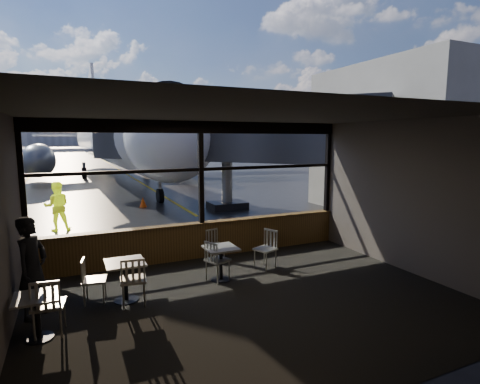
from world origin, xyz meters
TOP-DOWN VIEW (x-y plane):
  - ground_plane at (0.00, 120.00)m, footprint 520.00×520.00m
  - carpet_floor at (0.00, -3.00)m, footprint 8.00×6.00m
  - ceiling at (0.00, -3.00)m, footprint 8.00×6.00m
  - wall_right at (4.00, -3.00)m, footprint 0.04×6.00m
  - wall_back at (0.00, -6.00)m, footprint 8.00×0.04m
  - window_sill at (0.00, 0.00)m, footprint 8.00×0.28m
  - window_header at (0.00, 0.00)m, footprint 8.00×0.18m
  - mullion_left at (-3.95, 0.00)m, footprint 0.12×0.12m
  - mullion_centre at (0.00, 0.00)m, footprint 0.12×0.12m
  - mullion_right at (3.95, 0.00)m, footprint 0.12×0.12m
  - window_transom at (0.00, 0.00)m, footprint 8.00×0.10m
  - airliner at (0.46, 21.63)m, footprint 32.87×38.93m
  - jet_bridge at (3.60, 5.50)m, footprint 9.53×11.65m
  - cafe_table_near at (-0.14, -1.69)m, footprint 0.67×0.67m
  - cafe_table_mid at (-2.18, -1.93)m, footprint 0.71×0.71m
  - cafe_table_left at (-3.60, -2.79)m, footprint 0.64×0.64m
  - chair_near_e at (1.09, -1.43)m, footprint 0.66×0.66m
  - chair_near_w at (-0.22, -1.70)m, footprint 0.65×0.65m
  - chair_near_n at (0.22, -0.42)m, footprint 0.52×0.52m
  - chair_mid_s at (-2.07, -2.17)m, footprint 0.59×0.59m
  - chair_mid_w at (-2.72, -1.76)m, footprint 0.55×0.55m
  - chair_left_s at (-3.44, -2.71)m, footprint 0.59×0.59m
  - passenger at (-3.70, -1.96)m, footprint 0.69×0.77m
  - ground_crew at (-3.48, 4.76)m, footprint 0.82×0.64m
  - cone_nose at (-0.09, 8.00)m, footprint 0.33×0.33m
  - terminal_annex at (10.00, 2.50)m, footprint 5.00×7.00m
  - hangar_mid at (0.00, 185.00)m, footprint 38.00×15.00m
  - hangar_right at (60.00, 178.00)m, footprint 50.00×20.00m
  - fuel_tank_b at (-20.00, 182.00)m, footprint 8.00×8.00m
  - fuel_tank_c at (-10.00, 182.00)m, footprint 8.00×8.00m
  - treeline at (0.00, 210.00)m, footprint 360.00×3.00m

SIDE VIEW (x-z plane):
  - ground_plane at x=0.00m, z-range 0.00..0.00m
  - carpet_floor at x=0.00m, z-range 0.01..0.01m
  - cone_nose at x=-0.09m, z-range 0.00..0.46m
  - cafe_table_left at x=-3.60m, z-range 0.00..0.70m
  - cafe_table_near at x=-0.14m, z-range 0.00..0.74m
  - cafe_table_mid at x=-2.18m, z-range 0.00..0.78m
  - chair_near_n at x=0.22m, z-range 0.00..0.80m
  - chair_mid_w at x=-2.72m, z-range 0.00..0.86m
  - window_sill at x=0.00m, z-range 0.00..0.90m
  - chair_near_w at x=-0.22m, z-range 0.00..0.91m
  - chair_near_e at x=1.09m, z-range 0.00..0.93m
  - chair_mid_s at x=-2.07m, z-range 0.00..0.96m
  - chair_left_s at x=-3.44m, z-range 0.00..0.96m
  - ground_crew at x=-3.48m, z-range 0.00..1.66m
  - passenger at x=-3.70m, z-range 0.00..1.78m
  - wall_right at x=4.00m, z-range 0.00..3.50m
  - wall_back at x=0.00m, z-range 0.00..3.50m
  - mullion_left at x=-3.95m, z-range 0.90..3.50m
  - mullion_centre at x=0.00m, z-range 0.90..3.50m
  - mullion_right at x=3.95m, z-range 0.90..3.50m
  - window_transom at x=0.00m, z-range 2.26..2.34m
  - jet_bridge at x=3.60m, z-range 0.00..5.08m
  - terminal_annex at x=10.00m, z-range 0.00..6.00m
  - fuel_tank_b at x=-20.00m, z-range 0.00..6.00m
  - fuel_tank_c at x=-10.00m, z-range 0.00..6.00m
  - window_header at x=0.00m, z-range 3.20..3.50m
  - ceiling at x=0.00m, z-range 3.48..3.52m
  - hangar_mid at x=0.00m, z-range 0.00..10.00m
  - airliner at x=0.46m, z-range 0.00..11.55m
  - hangar_right at x=60.00m, z-range 0.00..12.00m
  - treeline at x=0.00m, z-range 0.00..12.00m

